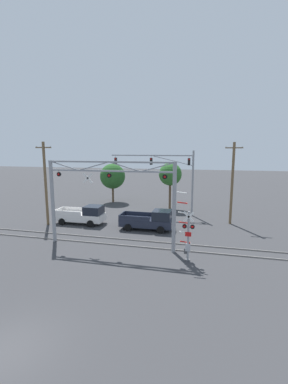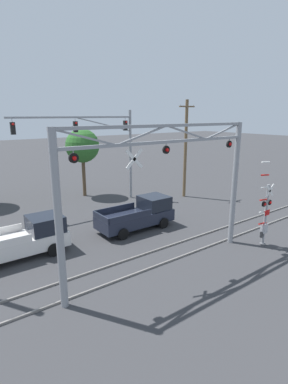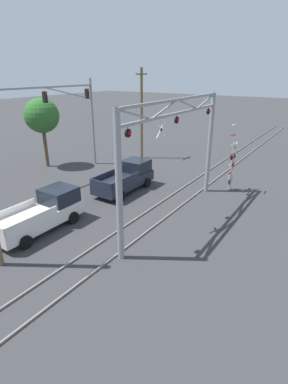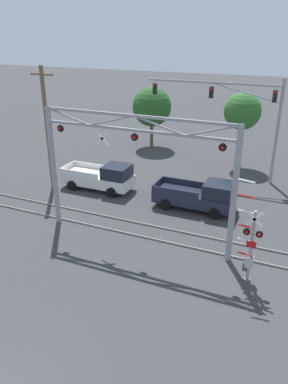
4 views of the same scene
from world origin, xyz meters
The scene contains 9 objects.
rail_track_near centered at (0.00, 12.10, 0.05)m, with size 80.00×0.08×0.10m, color gray.
rail_track_far centered at (0.00, 13.54, 0.05)m, with size 80.00×0.08×0.10m, color gray.
crossing_gantry centered at (-0.01, 11.82, 4.47)m, with size 10.91×0.31×7.16m.
crossing_signal_mast centered at (6.46, 10.40, 1.87)m, with size 1.35×0.35×5.12m.
traffic_signal_span centered at (3.62, 23.84, 5.47)m, with size 10.46×0.39×7.96m.
pickup_truck_lead centered at (2.24, 17.06, 0.96)m, with size 5.33×2.27×2.05m.
pickup_truck_following centered at (-5.32, 17.43, 0.96)m, with size 5.37×2.27×2.05m.
utility_pole_right centered at (10.41, 21.19, 4.57)m, with size 1.80×0.28×8.85m.
background_tree_beyond_span centered at (2.92, 27.05, 4.74)m, with size 3.12×3.12×6.34m.
Camera 3 is at (-15.05, 4.02, 8.51)m, focal length 28.00 mm.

